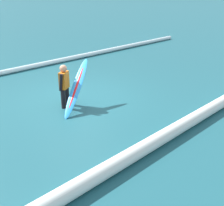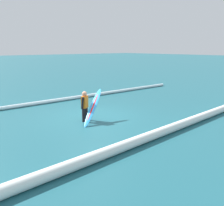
{
  "view_description": "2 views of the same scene",
  "coord_description": "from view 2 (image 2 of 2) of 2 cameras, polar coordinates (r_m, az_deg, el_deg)",
  "views": [
    {
      "loc": [
        5.42,
        7.45,
        3.83
      ],
      "look_at": [
        0.98,
        2.76,
        0.99
      ],
      "focal_mm": 47.64,
      "sensor_mm": 36.0,
      "label": 1
    },
    {
      "loc": [
        6.53,
        8.87,
        3.19
      ],
      "look_at": [
        1.01,
        2.54,
        1.25
      ],
      "focal_mm": 38.77,
      "sensor_mm": 36.0,
      "label": 2
    }
  ],
  "objects": [
    {
      "name": "ground_plane",
      "position": [
        11.47,
        -4.56,
        -3.21
      ],
      "size": [
        185.72,
        185.72,
        0.0
      ],
      "primitive_type": "plane",
      "color": "#1E5964"
    },
    {
      "name": "surfer",
      "position": [
        10.66,
        -6.45,
        -0.39
      ],
      "size": [
        0.46,
        0.4,
        1.33
      ],
      "rotation": [
        0.0,
        0.0,
        0.53
      ],
      "color": "black",
      "rests_on": "ground_plane"
    },
    {
      "name": "surfboard",
      "position": [
        10.52,
        -4.5,
        -0.94
      ],
      "size": [
        1.64,
        1.09,
        1.36
      ],
      "color": "#268CE5",
      "rests_on": "ground_plane"
    },
    {
      "name": "wave_crest_foreground",
      "position": [
        14.76,
        -13.69,
        0.53
      ],
      "size": [
        20.04,
        0.93,
        0.2
      ],
      "primitive_type": "cylinder",
      "rotation": [
        0.0,
        1.57,
        -0.04
      ],
      "color": "white",
      "rests_on": "ground_plane"
    },
    {
      "name": "wave_crest_midground",
      "position": [
        8.15,
        6.04,
        -8.86
      ],
      "size": [
        16.42,
        0.6,
        0.34
      ],
      "primitive_type": "cylinder",
      "rotation": [
        0.0,
        1.57,
        0.02
      ],
      "color": "white",
      "rests_on": "ground_plane"
    }
  ]
}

